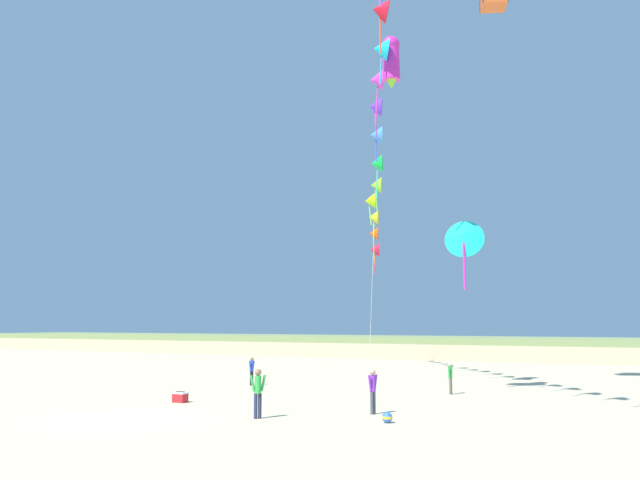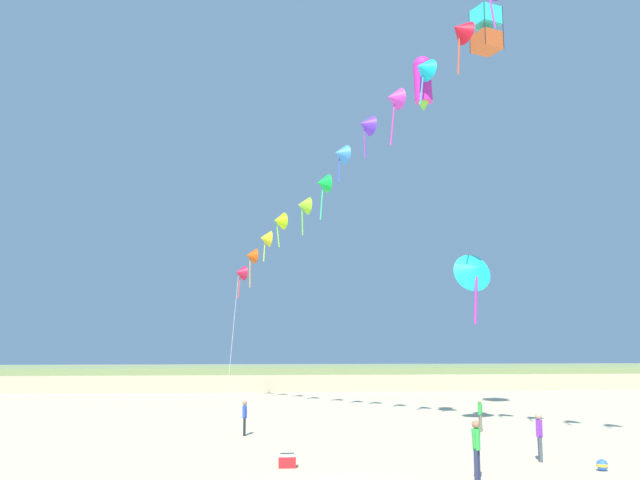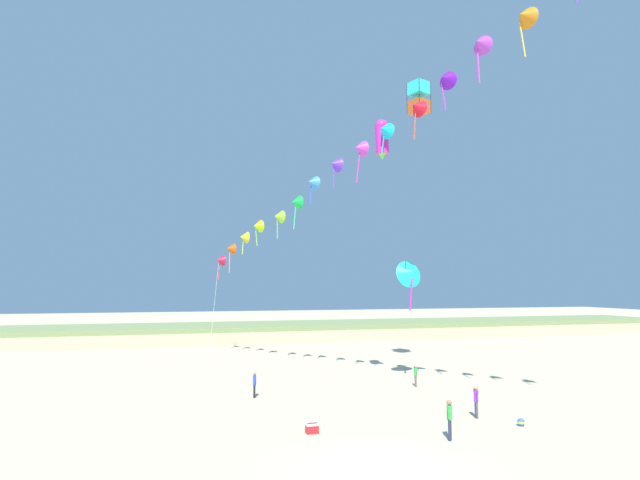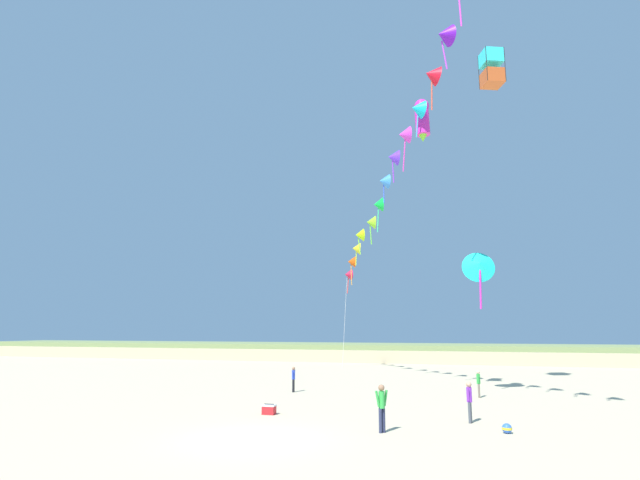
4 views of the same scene
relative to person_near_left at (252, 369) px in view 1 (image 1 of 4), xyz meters
name	(u,v)px [view 1 (image 1 of 4)]	position (x,y,z in m)	size (l,w,h in m)	color
ground_plane	(121,419)	(3.00, -12.90, -0.87)	(240.00, 240.00, 0.00)	beige
dune_ridge	(469,348)	(3.00, 32.93, 0.12)	(120.00, 12.14, 1.98)	#BFAE8B
person_near_left	(252,369)	(0.00, 0.00, 0.00)	(0.20, 0.52, 1.50)	black
person_near_right	(450,376)	(10.85, 0.49, 0.00)	(0.20, 0.52, 1.50)	#726656
person_mid_center	(373,388)	(10.32, -7.60, 0.08)	(0.22, 0.58, 1.64)	#474C56
person_far_left	(258,390)	(7.16, -10.54, 0.13)	(0.45, 0.52, 1.73)	#282D4C
kite_banner_string	(376,98)	(6.51, 2.18, 14.78)	(16.54, 36.06, 22.44)	#C01A3B
large_kite_low_lead	(391,60)	(8.35, -0.22, 15.76)	(1.26, 1.25, 2.76)	#D827A8
large_kite_high_solo	(464,237)	(11.28, 1.88, 6.76)	(2.13, 1.46, 3.70)	#1BE5D5
beach_cooler	(180,397)	(1.60, -7.95, -0.66)	(0.58, 0.41, 0.46)	red
beach_ball	(387,417)	(11.60, -9.40, -0.69)	(0.36, 0.36, 0.36)	blue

